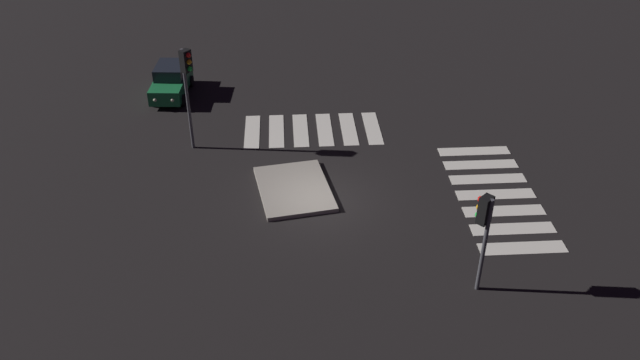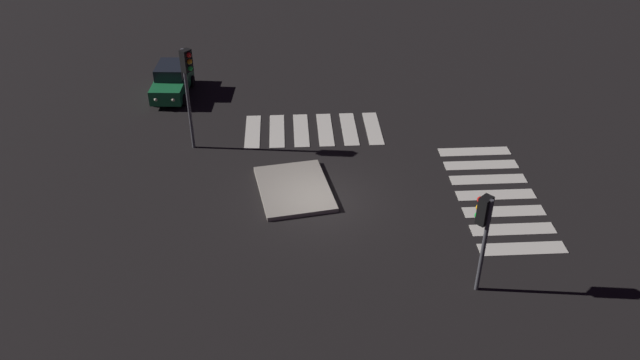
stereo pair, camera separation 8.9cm
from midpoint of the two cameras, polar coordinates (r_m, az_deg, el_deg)
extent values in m
plane|color=black|center=(26.35, 0.10, -1.82)|extent=(80.00, 80.00, 0.00)
cube|color=gray|center=(26.92, -2.17, -0.76)|extent=(4.18, 3.41, 0.18)
cube|color=#196B38|center=(35.28, -12.68, 8.16)|extent=(3.80, 1.86, 0.76)
cube|color=black|center=(35.20, -12.74, 9.32)|extent=(2.00, 1.58, 0.61)
cylinder|color=black|center=(34.24, -11.73, 6.85)|extent=(0.61, 0.26, 0.59)
cylinder|color=black|center=(34.61, -14.25, 6.80)|extent=(0.61, 0.26, 0.59)
cylinder|color=black|center=(36.26, -11.03, 8.47)|extent=(0.61, 0.26, 0.59)
cylinder|color=black|center=(36.61, -13.44, 8.41)|extent=(0.61, 0.26, 0.59)
sphere|color=#F2EABF|center=(33.59, -12.58, 6.85)|extent=(0.20, 0.20, 0.20)
sphere|color=#F2EABF|center=(33.81, -14.03, 6.82)|extent=(0.20, 0.20, 0.20)
cylinder|color=#47474C|center=(21.78, 14.17, -5.65)|extent=(0.14, 0.14, 3.66)
cube|color=black|center=(21.05, 14.26, -2.58)|extent=(0.53, 0.54, 0.96)
sphere|color=red|center=(20.96, 13.91, -1.69)|extent=(0.22, 0.22, 0.22)
sphere|color=orange|center=(21.12, 13.81, -2.36)|extent=(0.22, 0.22, 0.22)
sphere|color=green|center=(21.30, 13.70, -3.02)|extent=(0.22, 0.22, 0.22)
cylinder|color=#47474C|center=(29.36, -11.32, 6.82)|extent=(0.14, 0.14, 4.76)
cube|color=black|center=(28.46, -11.48, 10.15)|extent=(0.54, 0.53, 0.96)
sphere|color=red|center=(28.21, -11.26, 10.63)|extent=(0.22, 0.22, 0.22)
sphere|color=orange|center=(28.32, -11.20, 10.07)|extent=(0.22, 0.22, 0.22)
sphere|color=green|center=(28.44, -11.13, 9.52)|extent=(0.22, 0.22, 0.22)
cube|color=silver|center=(25.04, 17.30, -5.72)|extent=(0.70, 3.20, 0.02)
cube|color=silver|center=(25.88, 16.53, -4.14)|extent=(0.70, 3.20, 0.02)
cube|color=silver|center=(26.75, 15.81, -2.65)|extent=(0.70, 3.20, 0.02)
cube|color=silver|center=(27.63, 15.14, -1.26)|extent=(0.70, 3.20, 0.02)
cube|color=silver|center=(28.54, 14.51, 0.05)|extent=(0.70, 3.20, 0.02)
cube|color=silver|center=(29.46, 13.92, 1.27)|extent=(0.70, 3.20, 0.02)
cube|color=silver|center=(30.40, 13.37, 2.42)|extent=(0.70, 3.20, 0.02)
cube|color=silver|center=(31.58, 4.71, 4.51)|extent=(3.20, 0.70, 0.02)
cube|color=silver|center=(31.45, 2.63, 4.47)|extent=(3.20, 0.70, 0.02)
cube|color=silver|center=(31.36, 0.53, 4.42)|extent=(3.20, 0.70, 0.02)
cube|color=silver|center=(31.32, -1.58, 4.36)|extent=(3.20, 0.70, 0.02)
cube|color=silver|center=(31.31, -3.69, 4.29)|extent=(3.20, 0.70, 0.02)
cube|color=silver|center=(31.35, -5.79, 4.22)|extent=(3.20, 0.70, 0.02)
camera|label=1|loc=(0.04, -89.90, 0.06)|focal=36.75mm
camera|label=2|loc=(0.04, 90.10, -0.06)|focal=36.75mm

